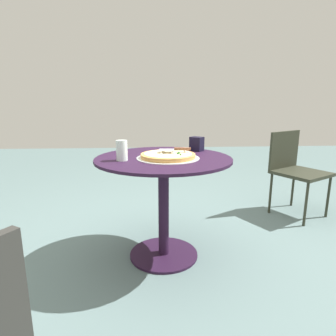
# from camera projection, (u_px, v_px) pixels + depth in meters

# --- Properties ---
(ground_plane) EXTENTS (10.00, 10.00, 0.00)m
(ground_plane) POSITION_uv_depth(u_px,v_px,m) (164.00, 255.00, 2.08)
(ground_plane) COLOR slate
(patio_table) EXTENTS (0.92, 0.92, 0.73)m
(patio_table) POSITION_uv_depth(u_px,v_px,m) (164.00, 186.00, 1.96)
(patio_table) COLOR #26132C
(patio_table) RESTS_ON ground
(pizza_on_tray) EXTENTS (0.42, 0.42, 0.05)m
(pizza_on_tray) POSITION_uv_depth(u_px,v_px,m) (168.00, 156.00, 1.88)
(pizza_on_tray) COLOR silver
(pizza_on_tray) RESTS_ON patio_table
(pizza_server) EXTENTS (0.09, 0.21, 0.02)m
(pizza_server) POSITION_uv_depth(u_px,v_px,m) (175.00, 149.00, 1.89)
(pizza_server) COLOR silver
(pizza_server) RESTS_ON pizza_on_tray
(drinking_cup) EXTENTS (0.07, 0.07, 0.13)m
(drinking_cup) POSITION_uv_depth(u_px,v_px,m) (122.00, 150.00, 1.79)
(drinking_cup) COLOR silver
(drinking_cup) RESTS_ON patio_table
(napkin_dispenser) EXTENTS (0.11, 0.12, 0.11)m
(napkin_dispenser) POSITION_uv_depth(u_px,v_px,m) (197.00, 144.00, 2.15)
(napkin_dispenser) COLOR black
(napkin_dispenser) RESTS_ON patio_table
(patio_chair_near) EXTENTS (0.59, 0.59, 0.81)m
(patio_chair_near) POSITION_uv_depth(u_px,v_px,m) (295.00, 166.00, 2.77)
(patio_chair_near) COLOR #2A2D21
(patio_chair_near) RESTS_ON ground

